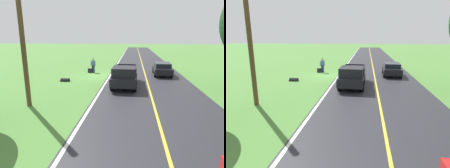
# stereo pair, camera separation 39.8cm
# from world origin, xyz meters

# --- Properties ---
(ground_plane) EXTENTS (200.00, 200.00, 0.00)m
(ground_plane) POSITION_xyz_m (0.00, 0.00, 0.00)
(ground_plane) COLOR #4C7F38
(road_surface) EXTENTS (8.17, 120.00, 0.00)m
(road_surface) POSITION_xyz_m (-5.09, 0.00, 0.00)
(road_surface) COLOR #28282D
(road_surface) RESTS_ON ground
(lane_edge_line) EXTENTS (0.16, 117.60, 0.00)m
(lane_edge_line) POSITION_xyz_m (-1.18, 0.00, 0.01)
(lane_edge_line) COLOR silver
(lane_edge_line) RESTS_ON ground
(lane_centre_line) EXTENTS (0.14, 117.60, 0.00)m
(lane_centre_line) POSITION_xyz_m (-5.09, 0.00, 0.01)
(lane_centre_line) COLOR gold
(lane_centre_line) RESTS_ON ground
(hitchhiker_walking) EXTENTS (0.62, 0.51, 1.75)m
(hitchhiker_walking) POSITION_xyz_m (1.06, -1.87, 0.98)
(hitchhiker_walking) COLOR navy
(hitchhiker_walking) RESTS_ON ground
(suitcase_carried) EXTENTS (0.46, 0.21, 0.51)m
(suitcase_carried) POSITION_xyz_m (1.48, -1.78, 0.26)
(suitcase_carried) COLOR black
(suitcase_carried) RESTS_ON ground
(pickup_truck_passing) EXTENTS (2.19, 5.44, 1.82)m
(pickup_truck_passing) POSITION_xyz_m (-3.01, 4.37, 0.97)
(pickup_truck_passing) COLOR black
(pickup_truck_passing) RESTS_ON ground
(sedan_near_oncoming) EXTENTS (2.03, 4.45, 1.41)m
(sedan_near_oncoming) POSITION_xyz_m (-6.96, -1.26, 0.75)
(sedan_near_oncoming) COLOR black
(sedan_near_oncoming) RESTS_ON ground
(utility_pole_roadside) EXTENTS (0.28, 0.28, 8.04)m
(utility_pole_roadside) POSITION_xyz_m (2.69, 9.89, 4.02)
(utility_pole_roadside) COLOR brown
(utility_pole_roadside) RESTS_ON ground
(drainage_culvert) EXTENTS (0.80, 0.60, 0.60)m
(drainage_culvert) POSITION_xyz_m (2.83, 3.05, 0.00)
(drainage_culvert) COLOR black
(drainage_culvert) RESTS_ON ground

